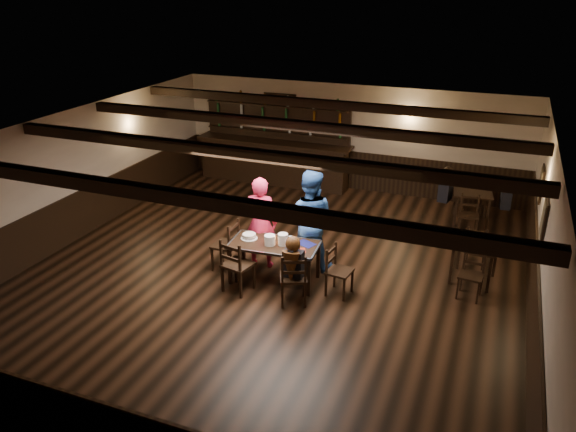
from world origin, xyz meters
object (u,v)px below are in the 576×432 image
(man_blue, at_px, (309,220))
(cake, at_px, (249,236))
(dining_table, at_px, (274,247))
(bar_counter, at_px, (275,156))
(chair_near_right, at_px, (294,276))
(chair_near_left, at_px, (234,262))
(woman_pink, at_px, (260,222))

(man_blue, relative_size, cake, 6.42)
(dining_table, xyz_separation_m, bar_counter, (-2.09, 5.01, 0.05))
(chair_near_right, bearing_deg, man_blue, 99.06)
(chair_near_left, height_order, bar_counter, bar_counter)
(woman_pink, bearing_deg, cake, 76.84)
(woman_pink, bearing_deg, bar_counter, -80.24)
(chair_near_left, height_order, woman_pink, woman_pink)
(chair_near_left, xyz_separation_m, woman_pink, (0.00, 1.11, 0.30))
(dining_table, relative_size, bar_counter, 0.39)
(man_blue, xyz_separation_m, bar_counter, (-2.49, 4.27, -0.25))
(woman_pink, height_order, cake, woman_pink)
(woman_pink, distance_m, cake, 0.46)
(bar_counter, bearing_deg, chair_near_left, -74.10)
(chair_near_right, bearing_deg, dining_table, 133.75)
(chair_near_right, relative_size, bar_counter, 0.23)
(man_blue, bearing_deg, woman_pink, 9.62)
(dining_table, bearing_deg, cake, 177.17)
(dining_table, relative_size, chair_near_right, 1.72)
(woman_pink, height_order, man_blue, man_blue)
(dining_table, distance_m, chair_near_right, 0.90)
(chair_near_left, bearing_deg, woman_pink, 89.91)
(chair_near_left, distance_m, chair_near_right, 1.10)
(cake, bearing_deg, woman_pink, 86.63)
(chair_near_left, distance_m, bar_counter, 5.88)
(chair_near_right, xyz_separation_m, cake, (-1.12, 0.67, 0.23))
(chair_near_right, distance_m, woman_pink, 1.60)
(chair_near_right, height_order, woman_pink, woman_pink)
(woman_pink, relative_size, bar_counter, 0.42)
(man_blue, distance_m, cake, 1.17)
(chair_near_left, relative_size, woman_pink, 0.57)
(man_blue, height_order, cake, man_blue)
(dining_table, relative_size, cake, 5.44)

